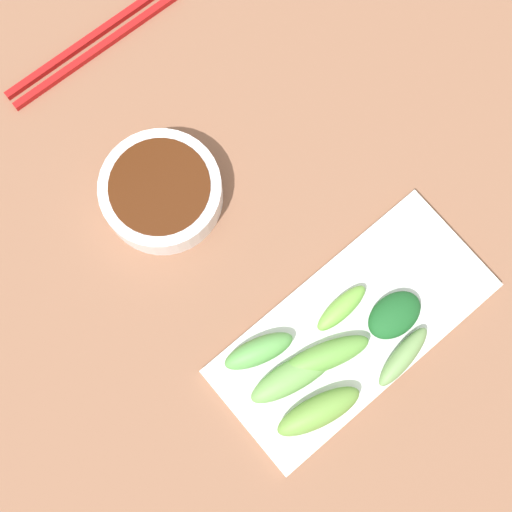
% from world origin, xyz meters
% --- Properties ---
extents(tabletop, '(2.10, 2.10, 0.02)m').
position_xyz_m(tabletop, '(0.00, 0.00, 0.01)').
color(tabletop, '#8A5D44').
rests_on(tabletop, ground).
extents(sauce_bowl, '(0.13, 0.13, 0.04)m').
position_xyz_m(sauce_bowl, '(-0.12, -0.04, 0.04)').
color(sauce_bowl, white).
rests_on(sauce_bowl, tabletop).
extents(serving_plate, '(0.14, 0.30, 0.01)m').
position_xyz_m(serving_plate, '(0.12, 0.02, 0.03)').
color(serving_plate, white).
rests_on(serving_plate, tabletop).
extents(broccoli_stalk_0, '(0.05, 0.09, 0.03)m').
position_xyz_m(broccoli_stalk_0, '(0.16, -0.06, 0.05)').
color(broccoli_stalk_0, '#6CA03F').
rests_on(broccoli_stalk_0, serving_plate).
extents(broccoli_stalk_1, '(0.05, 0.10, 0.02)m').
position_xyz_m(broccoli_stalk_1, '(0.12, -0.06, 0.04)').
color(broccoli_stalk_1, '#6BA24F').
rests_on(broccoli_stalk_1, serving_plate).
extents(broccoli_stalk_2, '(0.05, 0.08, 0.03)m').
position_xyz_m(broccoli_stalk_2, '(0.08, -0.07, 0.05)').
color(broccoli_stalk_2, '#5BA54D').
rests_on(broccoli_stalk_2, serving_plate).
extents(broccoli_stalk_3, '(0.06, 0.10, 0.03)m').
position_xyz_m(broccoli_stalk_3, '(0.12, -0.02, 0.05)').
color(broccoli_stalk_3, '#64A241').
rests_on(broccoli_stalk_3, serving_plate).
extents(broccoli_leafy_4, '(0.04, 0.06, 0.02)m').
position_xyz_m(broccoli_leafy_4, '(0.14, 0.06, 0.04)').
color(broccoli_leafy_4, '#1B5A26').
rests_on(broccoli_leafy_4, serving_plate).
extents(broccoli_stalk_5, '(0.02, 0.07, 0.02)m').
position_xyz_m(broccoli_stalk_5, '(0.10, 0.02, 0.04)').
color(broccoli_stalk_5, '#76BA45').
rests_on(broccoli_stalk_5, serving_plate).
extents(broccoli_stalk_6, '(0.03, 0.08, 0.02)m').
position_xyz_m(broccoli_stalk_6, '(0.17, 0.04, 0.04)').
color(broccoli_stalk_6, '#749E59').
rests_on(broccoli_stalk_6, serving_plate).
extents(chopsticks, '(0.03, 0.23, 0.01)m').
position_xyz_m(chopsticks, '(-0.31, 0.02, 0.02)').
color(chopsticks, '#B41515').
rests_on(chopsticks, tabletop).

